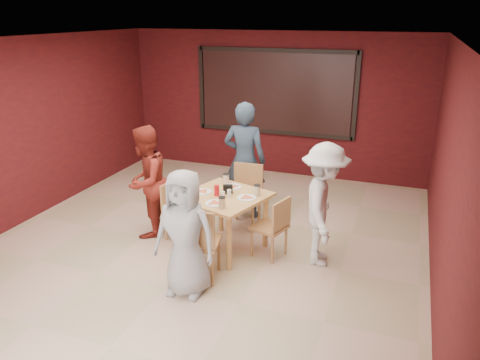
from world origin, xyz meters
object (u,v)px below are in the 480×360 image
(chair_front, at_px, (198,240))
(diner_left, at_px, (146,182))
(chair_back, at_px, (246,191))
(chair_right, at_px, (274,224))
(dining_table, at_px, (224,202))
(diner_front, at_px, (185,234))
(diner_back, at_px, (245,160))
(diner_right, at_px, (324,205))
(chair_left, at_px, (176,207))

(chair_front, height_order, diner_left, diner_left)
(chair_back, xyz_separation_m, chair_right, (0.70, -0.87, -0.06))
(chair_back, bearing_deg, chair_right, -51.18)
(dining_table, bearing_deg, diner_front, -90.90)
(diner_back, relative_size, diner_right, 1.15)
(chair_right, distance_m, diner_right, 0.71)
(dining_table, bearing_deg, diner_back, 96.24)
(chair_left, bearing_deg, chair_right, -3.48)
(chair_left, bearing_deg, chair_back, 44.34)
(chair_back, bearing_deg, diner_front, -90.69)
(chair_right, height_order, diner_left, diner_left)
(chair_right, distance_m, diner_back, 1.52)
(chair_front, height_order, diner_back, diner_back)
(chair_front, relative_size, diner_right, 0.60)
(chair_left, relative_size, diner_front, 0.55)
(diner_back, bearing_deg, chair_left, 56.70)
(chair_left, height_order, diner_left, diner_left)
(chair_back, distance_m, chair_left, 1.11)
(chair_left, relative_size, diner_left, 0.51)
(diner_front, relative_size, diner_back, 0.82)
(dining_table, relative_size, diner_back, 0.69)
(chair_back, bearing_deg, chair_left, -135.66)
(chair_front, relative_size, chair_right, 1.15)
(dining_table, height_order, diner_right, diner_right)
(diner_front, bearing_deg, diner_back, 91.33)
(diner_front, relative_size, diner_right, 0.94)
(chair_back, height_order, diner_back, diner_back)
(chair_front, bearing_deg, dining_table, 90.93)
(dining_table, xyz_separation_m, chair_left, (-0.79, 0.09, -0.23))
(dining_table, height_order, chair_left, dining_table)
(diner_back, height_order, diner_left, diner_back)
(dining_table, height_order, diner_back, diner_back)
(chair_front, relative_size, chair_back, 1.02)
(chair_left, xyz_separation_m, chair_right, (1.49, -0.09, 0.01))
(dining_table, bearing_deg, chair_left, 173.16)
(chair_left, bearing_deg, diner_back, 59.00)
(chair_front, bearing_deg, diner_back, 94.00)
(chair_front, height_order, diner_right, diner_right)
(chair_front, height_order, chair_back, chair_front)
(chair_front, relative_size, chair_left, 1.16)
(chair_back, relative_size, diner_front, 0.63)
(dining_table, distance_m, chair_back, 0.89)
(chair_left, relative_size, diner_right, 0.52)
(chair_right, distance_m, diner_left, 1.97)
(chair_front, height_order, diner_front, diner_front)
(chair_left, distance_m, diner_right, 2.14)
(dining_table, relative_size, chair_back, 1.34)
(chair_back, bearing_deg, diner_left, -146.87)
(diner_left, height_order, diner_right, diner_left)
(dining_table, bearing_deg, chair_right, 0.30)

